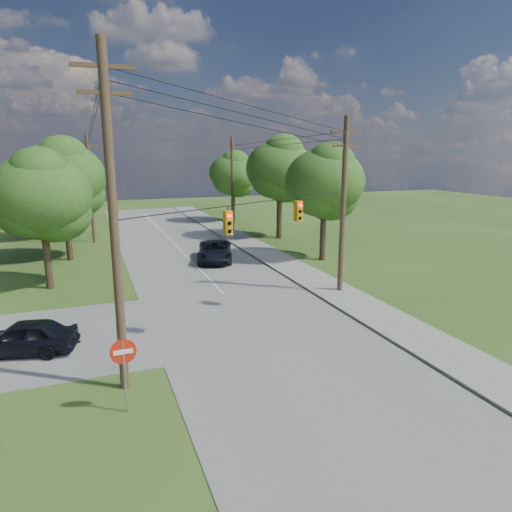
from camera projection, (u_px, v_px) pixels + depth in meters
name	position (u px, v px, depth m)	size (l,w,h in m)	color
ground	(247.00, 372.00, 17.98)	(140.00, 140.00, 0.00)	#334F1A
main_road	(251.00, 322.00, 23.23)	(10.00, 100.00, 0.03)	gray
sidewalk_east	(364.00, 306.00, 25.49)	(2.60, 100.00, 0.12)	#A09D96
pole_sw	(114.00, 220.00, 15.40)	(2.00, 0.32, 12.00)	#4E3C28
pole_ne	(343.00, 204.00, 27.09)	(2.00, 0.32, 10.50)	#4E3C28
pole_north_e	(232.00, 185.00, 47.28)	(2.00, 0.32, 10.00)	#4E3C28
pole_north_w	(90.00, 189.00, 42.57)	(2.00, 0.32, 10.00)	#4E3C28
power_lines	(206.00, 140.00, 27.01)	(13.93, 29.62, 4.93)	black
traffic_signals	(266.00, 216.00, 21.67)	(4.91, 3.27, 1.05)	#E9A40D
tree_w_near	(41.00, 195.00, 27.66)	(6.00, 6.00, 8.40)	#433321
tree_w_mid	(63.00, 177.00, 35.17)	(6.40, 6.40, 9.22)	#433321
tree_w_far	(45.00, 176.00, 43.70)	(6.00, 6.00, 8.73)	#433321
tree_e_near	(325.00, 181.00, 35.28)	(6.20, 6.20, 8.81)	#433321
tree_e_mid	(280.00, 168.00, 44.45)	(6.60, 6.60, 9.64)	#433321
tree_e_far	(233.00, 174.00, 55.30)	(5.80, 5.80, 8.32)	#433321
car_cross_dark	(23.00, 337.00, 19.35)	(1.77, 4.39, 1.50)	black
car_main_north	(215.00, 251.00, 36.07)	(2.60, 5.64, 1.57)	black
do_not_enter_sign	(124.00, 360.00, 14.79)	(0.86, 0.10, 2.59)	gray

